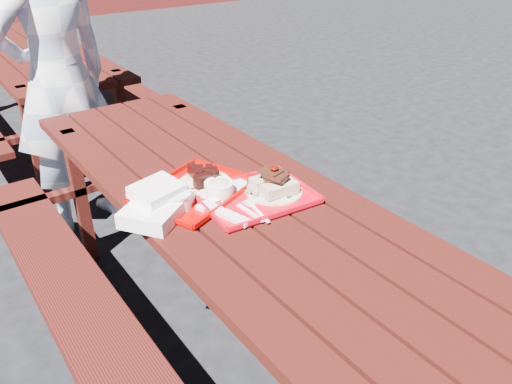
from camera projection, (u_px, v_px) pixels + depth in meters
ground at (236, 341)px, 2.20m from camera, size 60.00×60.00×0.00m
picnic_table_near at (233, 235)px, 1.93m from camera, size 1.41×2.40×0.75m
picnic_table_far at (35, 74)px, 3.91m from camera, size 1.41×2.40×0.75m
near_tray at (252, 190)px, 1.79m from camera, size 0.42×0.34×0.12m
far_tray at (194, 191)px, 1.81m from camera, size 0.49×0.44×0.07m
white_cloth at (157, 204)px, 1.68m from camera, size 0.29×0.28×0.10m
person at (59, 80)px, 2.66m from camera, size 0.73×0.58×1.75m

